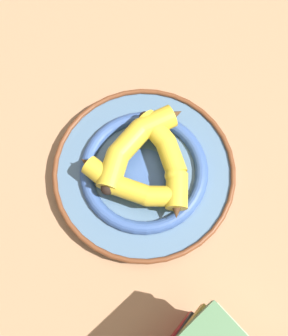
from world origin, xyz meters
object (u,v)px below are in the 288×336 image
(decorative_bowl, at_px, (144,172))
(banana_a, at_px, (134,143))
(banana_c, at_px, (169,161))
(banana_b, at_px, (130,187))

(decorative_bowl, relative_size, banana_a, 1.56)
(banana_a, relative_size, banana_c, 1.14)
(banana_b, bearing_deg, decorative_bowl, 76.71)
(decorative_bowl, height_order, banana_b, banana_b)
(decorative_bowl, xyz_separation_m, banana_a, (-0.02, -0.04, 0.04))
(banana_a, distance_m, banana_c, 0.06)
(banana_a, distance_m, banana_b, 0.07)
(decorative_bowl, bearing_deg, banana_a, -115.00)
(banana_b, bearing_deg, banana_a, 104.27)
(decorative_bowl, distance_m, banana_b, 0.05)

